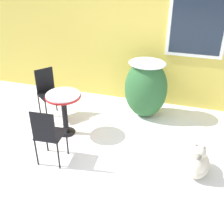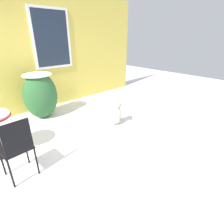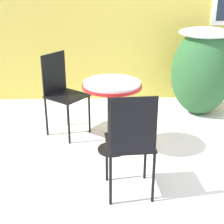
% 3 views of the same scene
% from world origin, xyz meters
% --- Properties ---
extents(ground_plane, '(16.00, 16.00, 0.00)m').
position_xyz_m(ground_plane, '(0.00, 0.00, 0.00)').
color(ground_plane, white).
extents(house_wall, '(8.00, 0.10, 2.94)m').
position_xyz_m(house_wall, '(0.05, 2.20, 1.48)').
color(house_wall, '#DBC14C').
rests_on(house_wall, ground_plane).
extents(shrub_left, '(0.79, 0.68, 1.12)m').
position_xyz_m(shrub_left, '(0.35, 1.58, 0.60)').
color(shrub_left, '#2D6033').
rests_on(shrub_left, ground_plane).
extents(patio_chair_far_side, '(0.40, 0.40, 0.93)m').
position_xyz_m(patio_chair_far_side, '(-0.71, -0.21, 0.52)').
color(patio_chair_far_side, black).
rests_on(patio_chair_far_side, ground_plane).
extents(dog, '(0.39, 0.71, 0.62)m').
position_xyz_m(dog, '(1.39, 0.14, 0.22)').
color(dog, beige).
rests_on(dog, ground_plane).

